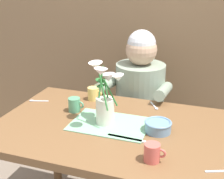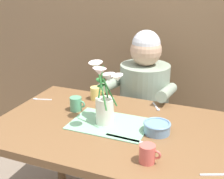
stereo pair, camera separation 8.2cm
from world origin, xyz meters
name	(u,v)px [view 1 (the left image)]	position (x,y,z in m)	size (l,w,h in m)	color
wood_panel_backdrop	(156,5)	(0.00, 1.05, 1.25)	(4.00, 0.10, 2.50)	brown
dining_table	(111,142)	(0.00, 0.00, 0.64)	(1.20, 0.80, 0.74)	brown
seated_person	(139,110)	(0.00, 0.62, 0.56)	(0.45, 0.47, 1.14)	#4C4C56
striped_placemat	(110,124)	(-0.01, 0.01, 0.74)	(0.40, 0.28, 0.01)	#7AB289
flower_vase	(105,98)	(-0.03, 0.01, 0.88)	(0.21, 0.21, 0.33)	silver
ceramic_bowl	(158,126)	(0.24, 0.01, 0.77)	(0.14, 0.14, 0.06)	#6689A8
dinner_knife	(127,138)	(0.12, -0.10, 0.74)	(0.19, 0.02, 0.01)	silver
coffee_cup	(93,94)	(-0.22, 0.29, 0.78)	(0.09, 0.07, 0.08)	#E5C666
tea_cup	(75,105)	(-0.25, 0.10, 0.78)	(0.09, 0.07, 0.08)	#569970
ceramic_mug	(152,153)	(0.27, -0.25, 0.78)	(0.09, 0.07, 0.08)	#CC564C
spoon_0	(36,101)	(-0.54, 0.15, 0.74)	(0.12, 0.05, 0.01)	silver
spoon_1	(155,107)	(0.17, 0.30, 0.74)	(0.07, 0.11, 0.01)	silver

